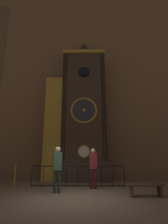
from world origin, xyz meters
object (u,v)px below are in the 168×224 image
visitor_near (57,164)px  visitor_bench (145,188)px  stanchion_post (15,180)px  visitor_far (93,164)px  clock_tower (78,114)px

visitor_near → visitor_bench: size_ratio=1.40×
visitor_near → stanchion_post: (-2.33, 1.46, -0.80)m
visitor_far → stanchion_post: bearing=165.2°
clock_tower → visitor_bench: (2.75, -4.34, -3.88)m
clock_tower → visitor_far: size_ratio=5.44×
clock_tower → visitor_far: bearing=-73.4°
visitor_near → stanchion_post: bearing=130.5°
visitor_near → visitor_bench: bearing=-26.6°
visitor_near → visitor_bench: (3.43, -0.56, -0.81)m
visitor_near → visitor_far: 1.80m
clock_tower → visitor_near: clock_tower is taller
visitor_far → clock_tower: bearing=99.7°
visitor_bench → visitor_far: bearing=141.9°
visitor_far → stanchion_post: visitor_far is taller
visitor_near → visitor_bench: 3.57m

